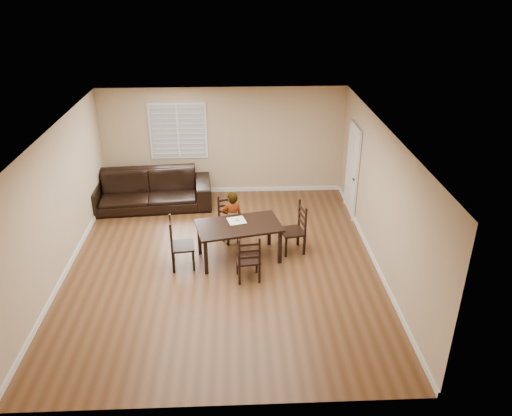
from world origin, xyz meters
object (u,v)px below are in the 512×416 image
(chair_right, at_px, (298,230))
(sofa, at_px, (148,190))
(donut, at_px, (238,219))
(chair_near, at_px, (228,217))
(chair_left, at_px, (176,245))
(child, at_px, (232,219))
(chair_far, at_px, (249,262))
(dining_table, at_px, (239,229))

(chair_right, distance_m, sofa, 4.02)
(donut, bearing_deg, chair_near, 104.41)
(chair_left, distance_m, child, 1.37)
(donut, bearing_deg, sofa, 132.79)
(chair_right, bearing_deg, sofa, -134.15)
(sofa, bearing_deg, chair_left, -76.02)
(child, bearing_deg, chair_left, 27.42)
(chair_far, height_order, chair_right, chair_right)
(chair_left, relative_size, chair_right, 1.00)
(dining_table, bearing_deg, donut, 83.66)
(chair_far, distance_m, child, 1.45)
(chair_right, height_order, donut, chair_right)
(chair_right, bearing_deg, chair_far, -54.11)
(dining_table, xyz_separation_m, chair_left, (-1.21, -0.26, -0.19))
(chair_near, height_order, chair_far, chair_far)
(chair_far, height_order, child, child)
(chair_far, distance_m, sofa, 4.04)
(chair_near, xyz_separation_m, sofa, (-1.92, 1.48, 0.02))
(chair_left, bearing_deg, chair_near, -45.12)
(chair_right, xyz_separation_m, donut, (-1.23, -0.08, 0.30))
(chair_right, bearing_deg, chair_near, -127.62)
(donut, bearing_deg, child, 105.40)
(chair_near, bearing_deg, donut, -91.86)
(chair_near, xyz_separation_m, chair_far, (0.40, -1.83, 0.02))
(dining_table, height_order, chair_near, chair_near)
(dining_table, distance_m, chair_left, 1.25)
(dining_table, relative_size, sofa, 0.60)
(sofa, bearing_deg, dining_table, -53.97)
(chair_left, distance_m, sofa, 2.89)
(dining_table, xyz_separation_m, chair_right, (1.21, 0.27, -0.19))
(chair_right, relative_size, donut, 11.67)
(dining_table, height_order, chair_left, chair_left)
(dining_table, relative_size, chair_right, 1.69)
(chair_left, xyz_separation_m, sofa, (-0.93, 2.73, -0.04))
(sofa, bearing_deg, donut, -52.06)
(child, height_order, sofa, child)
(child, bearing_deg, chair_right, 157.09)
(chair_right, height_order, child, child)
(chair_left, bearing_deg, dining_table, -84.99)
(dining_table, bearing_deg, chair_left, 179.43)
(sofa, bearing_deg, chair_far, -59.88)
(dining_table, relative_size, chair_left, 1.70)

